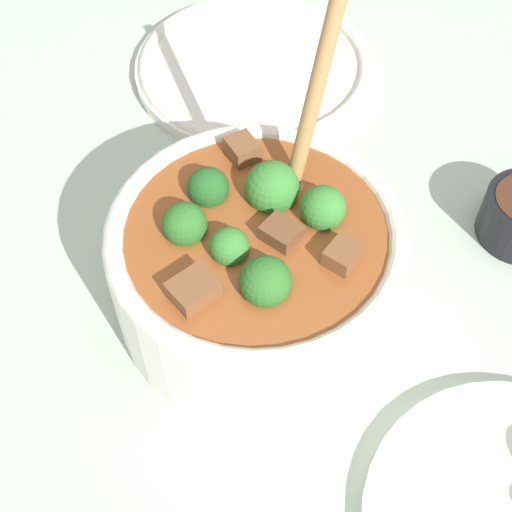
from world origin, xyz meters
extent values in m
plane|color=#ADBCAD|center=(0.00, 0.00, 0.00)|extent=(4.00, 4.00, 0.00)
cylinder|color=white|center=(0.00, 0.00, 0.05)|extent=(0.22, 0.22, 0.09)
torus|color=white|center=(0.00, 0.00, 0.09)|extent=(0.22, 0.22, 0.02)
cylinder|color=brown|center=(0.00, 0.00, 0.06)|extent=(0.20, 0.20, 0.06)
sphere|color=#2D6B28|center=(-0.04, 0.03, 0.10)|extent=(0.04, 0.04, 0.04)
cylinder|color=#6B9956|center=(-0.04, 0.03, 0.07)|extent=(0.01, 0.01, 0.02)
sphere|color=#2D6B28|center=(0.04, 0.04, 0.10)|extent=(0.03, 0.03, 0.03)
cylinder|color=#6B9956|center=(0.04, 0.04, 0.08)|extent=(0.01, 0.01, 0.01)
sphere|color=#387F33|center=(0.02, -0.03, 0.10)|extent=(0.04, 0.04, 0.04)
cylinder|color=#6B9956|center=(0.02, -0.03, 0.07)|extent=(0.01, 0.01, 0.02)
sphere|color=#387F33|center=(0.00, 0.03, 0.10)|extent=(0.03, 0.03, 0.03)
cylinder|color=#6B9956|center=(0.00, 0.03, 0.08)|extent=(0.01, 0.01, 0.01)
sphere|color=#387F33|center=(-0.02, -0.05, 0.10)|extent=(0.03, 0.03, 0.03)
cylinder|color=#6B9956|center=(-0.02, -0.05, 0.08)|extent=(0.01, 0.01, 0.02)
sphere|color=#235B23|center=(0.05, 0.00, 0.10)|extent=(0.03, 0.03, 0.03)
cylinder|color=#6B9956|center=(0.05, 0.00, 0.08)|extent=(0.01, 0.01, 0.01)
cube|color=brown|center=(-0.01, 0.07, 0.10)|extent=(0.03, 0.03, 0.02)
cube|color=brown|center=(-0.06, -0.03, 0.10)|extent=(0.02, 0.03, 0.02)
cube|color=brown|center=(-0.02, -0.01, 0.10)|extent=(0.03, 0.02, 0.02)
cube|color=brown|center=(0.06, -0.04, 0.10)|extent=(0.03, 0.03, 0.02)
ellipsoid|color=#A87A47|center=(0.02, -0.05, 0.09)|extent=(0.04, 0.03, 0.01)
cylinder|color=#A87A47|center=(0.02, -0.08, 0.16)|extent=(0.03, 0.07, 0.15)
cylinder|color=silver|center=(0.21, -0.20, 0.01)|extent=(0.25, 0.25, 0.01)
torus|color=silver|center=(0.21, -0.20, 0.01)|extent=(0.24, 0.24, 0.01)
camera|label=1|loc=(-0.23, 0.22, 0.49)|focal=50.00mm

